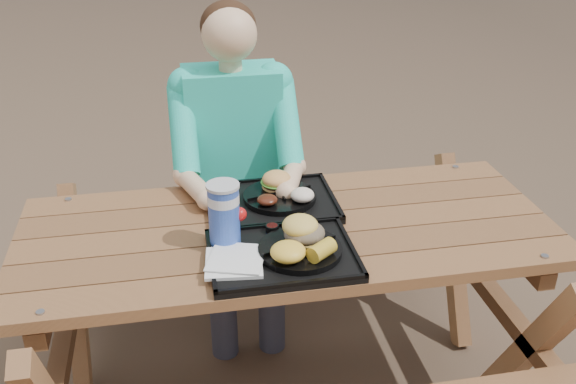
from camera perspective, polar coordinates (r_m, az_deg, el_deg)
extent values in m
cube|color=black|center=(1.99, -0.52, -5.73)|extent=(0.45, 0.35, 0.02)
cube|color=black|center=(2.28, -1.45, -1.04)|extent=(0.45, 0.35, 0.02)
cylinder|color=black|center=(1.98, 1.07, -5.16)|extent=(0.26, 0.26, 0.02)
cylinder|color=black|center=(2.29, -0.75, -0.42)|extent=(0.26, 0.26, 0.02)
cube|color=white|center=(1.93, -4.84, -6.17)|extent=(0.19, 0.19, 0.02)
cylinder|color=#173EAF|center=(2.00, -5.70, -2.10)|extent=(0.10, 0.10, 0.20)
cylinder|color=black|center=(2.09, -1.42, -3.28)|extent=(0.04, 0.04, 0.03)
cylinder|color=gold|center=(2.10, 0.13, -3.03)|extent=(0.05, 0.05, 0.03)
ellipsoid|color=yellow|center=(1.90, 0.01, -5.33)|extent=(0.11, 0.11, 0.05)
cube|color=black|center=(2.27, -5.94, -1.07)|extent=(0.07, 0.15, 0.01)
ellipsoid|color=#4B1C0F|center=(2.21, -1.86, -0.70)|extent=(0.07, 0.07, 0.03)
ellipsoid|color=white|center=(2.23, 1.28, -0.26)|extent=(0.08, 0.08, 0.05)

